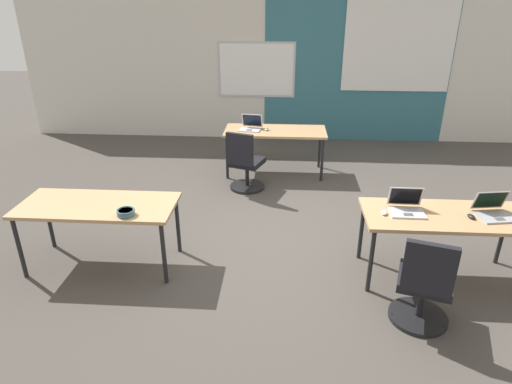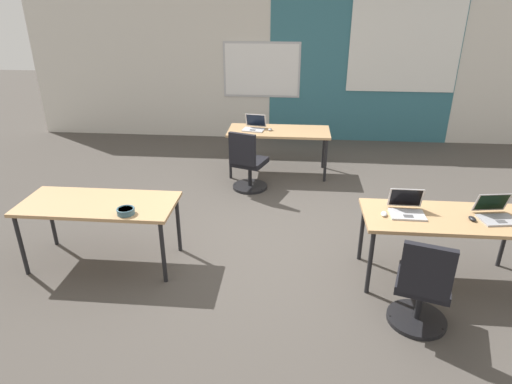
% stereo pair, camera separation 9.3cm
% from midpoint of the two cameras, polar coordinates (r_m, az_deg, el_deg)
% --- Properties ---
extents(ground_plane, '(24.00, 24.00, 0.00)m').
position_cam_midpoint_polar(ground_plane, '(5.25, 1.21, -6.34)').
color(ground_plane, '#47423D').
extents(back_wall_assembly, '(10.00, 0.27, 2.80)m').
position_cam_midpoint_polar(back_wall_assembly, '(8.80, 3.06, 16.00)').
color(back_wall_assembly, silver).
rests_on(back_wall_assembly, ground).
extents(desk_near_left, '(1.60, 0.70, 0.72)m').
position_cam_midpoint_polar(desk_near_left, '(4.82, -20.39, -2.10)').
color(desk_near_left, tan).
rests_on(desk_near_left, ground).
extents(desk_near_right, '(1.60, 0.70, 0.72)m').
position_cam_midpoint_polar(desk_near_right, '(4.67, 22.91, -3.36)').
color(desk_near_right, tan).
rests_on(desk_near_right, ground).
extents(desk_far_center, '(1.60, 0.70, 0.72)m').
position_cam_midpoint_polar(desk_far_center, '(7.02, 2.13, 7.59)').
color(desk_far_center, tan).
rests_on(desk_far_center, ground).
extents(laptop_near_right_inner, '(0.33, 0.30, 0.23)m').
position_cam_midpoint_polar(laptop_near_right_inner, '(4.54, 18.42, -1.87)').
color(laptop_near_right_inner, '#B7B7BC').
rests_on(laptop_near_right_inner, desk_near_right).
extents(mouse_near_right_inner, '(0.07, 0.11, 0.03)m').
position_cam_midpoint_polar(mouse_near_right_inner, '(4.44, 15.76, -2.59)').
color(mouse_near_right_inner, silver).
rests_on(mouse_near_right_inner, desk_near_right).
extents(chair_near_right_inner, '(0.55, 0.60, 0.92)m').
position_cam_midpoint_polar(chair_near_right_inner, '(4.09, 20.34, -11.72)').
color(chair_near_right_inner, black).
rests_on(chair_near_right_inner, ground).
extents(laptop_far_left, '(0.37, 0.35, 0.23)m').
position_cam_midpoint_polar(laptop_far_left, '(7.02, -1.08, 8.53)').
color(laptop_far_left, silver).
rests_on(laptop_far_left, desk_far_center).
extents(mouse_far_left, '(0.07, 0.11, 0.03)m').
position_cam_midpoint_polar(mouse_far_left, '(6.97, 1.00, 8.15)').
color(mouse_far_left, '#B2B2B7').
rests_on(mouse_far_left, desk_far_center).
extents(chair_far_left, '(0.56, 0.61, 0.92)m').
position_cam_midpoint_polar(chair_far_left, '(6.45, -1.85, 3.39)').
color(chair_far_left, black).
rests_on(chair_far_left, ground).
extents(laptop_near_right_end, '(0.37, 0.36, 0.23)m').
position_cam_midpoint_polar(laptop_near_right_end, '(4.79, 28.09, -2.22)').
color(laptop_near_right_end, '#9E9EA3').
rests_on(laptop_near_right_end, desk_near_right).
extents(mouse_near_right_end, '(0.08, 0.11, 0.03)m').
position_cam_midpoint_polar(mouse_near_right_end, '(4.66, 25.71, -2.89)').
color(mouse_near_right_end, black).
rests_on(mouse_near_right_end, desk_near_right).
extents(snack_bowl, '(0.18, 0.18, 0.06)m').
position_cam_midpoint_polar(snack_bowl, '(4.44, -17.16, -2.51)').
color(snack_bowl, '#3D6070').
rests_on(snack_bowl, desk_near_left).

